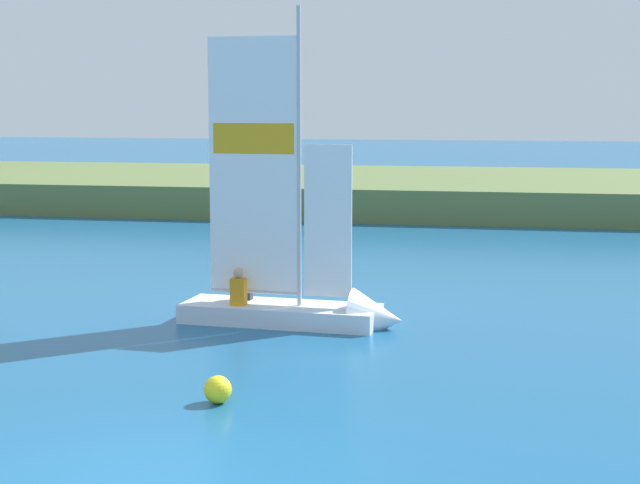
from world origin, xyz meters
TOP-DOWN VIEW (x-y plane):
  - shore_bank at (0.00, 30.89)m, footprint 80.00×13.20m
  - sailboat at (0.10, 8.37)m, footprint 4.31×1.55m
  - channel_buoy at (-0.23, 3.20)m, footprint 0.40×0.40m

SIDE VIEW (x-z plane):
  - channel_buoy at x=-0.23m, z-range 0.00..0.40m
  - sailboat at x=0.10m, z-range -2.64..3.66m
  - shore_bank at x=0.00m, z-range 0.00..1.17m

